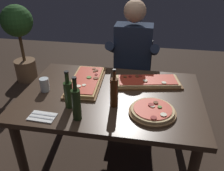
{
  "coord_description": "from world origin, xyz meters",
  "views": [
    {
      "loc": [
        0.28,
        -1.55,
        1.7
      ],
      "look_at": [
        0.0,
        0.05,
        0.79
      ],
      "focal_mm": 37.78,
      "sensor_mm": 36.0,
      "label": 1
    }
  ],
  "objects_px": {
    "oil_bottle_amber": "(76,103)",
    "pizza_rectangular_left": "(86,81)",
    "wine_bottle_dark": "(114,92)",
    "pizza_round_far": "(152,111)",
    "tumbler_near_camera": "(45,85)",
    "dining_table": "(111,104)",
    "potted_plant_corner": "(19,35)",
    "pizza_rectangular_front": "(147,82)",
    "vinegar_bottle_green": "(69,93)",
    "diner_chair": "(133,76)",
    "seated_diner": "(132,59)"
  },
  "relations": [
    {
      "from": "oil_bottle_amber",
      "to": "potted_plant_corner",
      "type": "distance_m",
      "value": 2.26
    },
    {
      "from": "pizza_round_far",
      "to": "tumbler_near_camera",
      "type": "xyz_separation_m",
      "value": [
        -0.85,
        0.16,
        0.03
      ]
    },
    {
      "from": "pizza_rectangular_front",
      "to": "wine_bottle_dark",
      "type": "relative_size",
      "value": 2.06
    },
    {
      "from": "oil_bottle_amber",
      "to": "dining_table",
      "type": "bearing_deg",
      "value": 64.7
    },
    {
      "from": "pizza_round_far",
      "to": "oil_bottle_amber",
      "type": "bearing_deg",
      "value": -163.54
    },
    {
      "from": "pizza_rectangular_left",
      "to": "tumbler_near_camera",
      "type": "xyz_separation_m",
      "value": [
        -0.29,
        -0.18,
        0.03
      ]
    },
    {
      "from": "seated_diner",
      "to": "tumbler_near_camera",
      "type": "bearing_deg",
      "value": -128.92
    },
    {
      "from": "diner_chair",
      "to": "potted_plant_corner",
      "type": "relative_size",
      "value": 0.78
    },
    {
      "from": "diner_chair",
      "to": "pizza_rectangular_front",
      "type": "bearing_deg",
      "value": -74.58
    },
    {
      "from": "pizza_rectangular_left",
      "to": "oil_bottle_amber",
      "type": "relative_size",
      "value": 1.87
    },
    {
      "from": "dining_table",
      "to": "pizza_rectangular_front",
      "type": "relative_size",
      "value": 2.35
    },
    {
      "from": "diner_chair",
      "to": "seated_diner",
      "type": "distance_m",
      "value": 0.28
    },
    {
      "from": "dining_table",
      "to": "tumbler_near_camera",
      "type": "xyz_separation_m",
      "value": [
        -0.53,
        -0.04,
        0.14
      ]
    },
    {
      "from": "pizza_rectangular_front",
      "to": "diner_chair",
      "type": "distance_m",
      "value": 0.71
    },
    {
      "from": "pizza_round_far",
      "to": "seated_diner",
      "type": "relative_size",
      "value": 0.25
    },
    {
      "from": "dining_table",
      "to": "pizza_round_far",
      "type": "xyz_separation_m",
      "value": [
        0.33,
        -0.2,
        0.12
      ]
    },
    {
      "from": "pizza_round_far",
      "to": "vinegar_bottle_green",
      "type": "height_order",
      "value": "vinegar_bottle_green"
    },
    {
      "from": "pizza_rectangular_left",
      "to": "potted_plant_corner",
      "type": "bearing_deg",
      "value": 136.17
    },
    {
      "from": "pizza_rectangular_front",
      "to": "tumbler_near_camera",
      "type": "xyz_separation_m",
      "value": [
        -0.8,
        -0.26,
        0.03
      ]
    },
    {
      "from": "wine_bottle_dark",
      "to": "seated_diner",
      "type": "relative_size",
      "value": 0.22
    },
    {
      "from": "pizza_rectangular_front",
      "to": "vinegar_bottle_green",
      "type": "bearing_deg",
      "value": -140.44
    },
    {
      "from": "potted_plant_corner",
      "to": "oil_bottle_amber",
      "type": "bearing_deg",
      "value": -51.44
    },
    {
      "from": "oil_bottle_amber",
      "to": "tumbler_near_camera",
      "type": "distance_m",
      "value": 0.48
    },
    {
      "from": "pizza_rectangular_left",
      "to": "pizza_round_far",
      "type": "bearing_deg",
      "value": -31.13
    },
    {
      "from": "pizza_rectangular_front",
      "to": "vinegar_bottle_green",
      "type": "distance_m",
      "value": 0.7
    },
    {
      "from": "dining_table",
      "to": "vinegar_bottle_green",
      "type": "height_order",
      "value": "vinegar_bottle_green"
    },
    {
      "from": "pizza_round_far",
      "to": "potted_plant_corner",
      "type": "xyz_separation_m",
      "value": [
        -1.9,
        1.62,
        -0.06
      ]
    },
    {
      "from": "potted_plant_corner",
      "to": "pizza_rectangular_left",
      "type": "bearing_deg",
      "value": -43.83
    },
    {
      "from": "oil_bottle_amber",
      "to": "potted_plant_corner",
      "type": "height_order",
      "value": "potted_plant_corner"
    },
    {
      "from": "vinegar_bottle_green",
      "to": "potted_plant_corner",
      "type": "xyz_separation_m",
      "value": [
        -1.31,
        1.64,
        -0.15
      ]
    },
    {
      "from": "oil_bottle_amber",
      "to": "pizza_round_far",
      "type": "bearing_deg",
      "value": 16.46
    },
    {
      "from": "pizza_rectangular_left",
      "to": "diner_chair",
      "type": "distance_m",
      "value": 0.84
    },
    {
      "from": "dining_table",
      "to": "pizza_rectangular_left",
      "type": "distance_m",
      "value": 0.3
    },
    {
      "from": "diner_chair",
      "to": "tumbler_near_camera",
      "type": "bearing_deg",
      "value": -124.95
    },
    {
      "from": "oil_bottle_amber",
      "to": "tumbler_near_camera",
      "type": "bearing_deg",
      "value": 139.82
    },
    {
      "from": "tumbler_near_camera",
      "to": "seated_diner",
      "type": "xyz_separation_m",
      "value": [
        0.62,
        0.77,
        -0.05
      ]
    },
    {
      "from": "vinegar_bottle_green",
      "to": "seated_diner",
      "type": "relative_size",
      "value": 0.21
    },
    {
      "from": "oil_bottle_amber",
      "to": "pizza_rectangular_left",
      "type": "bearing_deg",
      "value": 98.76
    },
    {
      "from": "dining_table",
      "to": "vinegar_bottle_green",
      "type": "bearing_deg",
      "value": -140.14
    },
    {
      "from": "pizza_round_far",
      "to": "wine_bottle_dark",
      "type": "bearing_deg",
      "value": 169.88
    },
    {
      "from": "tumbler_near_camera",
      "to": "oil_bottle_amber",
      "type": "bearing_deg",
      "value": -40.18
    },
    {
      "from": "vinegar_bottle_green",
      "to": "oil_bottle_amber",
      "type": "bearing_deg",
      "value": -52.45
    },
    {
      "from": "seated_diner",
      "to": "dining_table",
      "type": "bearing_deg",
      "value": -97.47
    },
    {
      "from": "diner_chair",
      "to": "potted_plant_corner",
      "type": "xyz_separation_m",
      "value": [
        -1.67,
        0.56,
        0.21
      ]
    },
    {
      "from": "tumbler_near_camera",
      "to": "potted_plant_corner",
      "type": "height_order",
      "value": "potted_plant_corner"
    },
    {
      "from": "wine_bottle_dark",
      "to": "pizza_round_far",
      "type": "bearing_deg",
      "value": -10.12
    },
    {
      "from": "vinegar_bottle_green",
      "to": "pizza_round_far",
      "type": "bearing_deg",
      "value": 1.67
    },
    {
      "from": "dining_table",
      "to": "tumbler_near_camera",
      "type": "distance_m",
      "value": 0.55
    },
    {
      "from": "dining_table",
      "to": "diner_chair",
      "type": "relative_size",
      "value": 1.61
    },
    {
      "from": "pizza_rectangular_front",
      "to": "diner_chair",
      "type": "height_order",
      "value": "diner_chair"
    }
  ]
}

